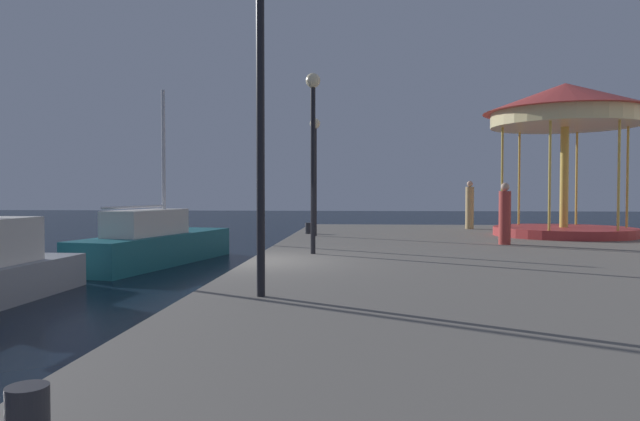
{
  "coord_description": "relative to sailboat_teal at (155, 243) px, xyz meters",
  "views": [
    {
      "loc": [
        2.59,
        -12.7,
        2.31
      ],
      "look_at": [
        1.36,
        3.16,
        1.81
      ],
      "focal_mm": 32.68,
      "sensor_mm": 36.0,
      "label": 1
    }
  ],
  "objects": [
    {
      "name": "carousel",
      "position": [
        13.53,
        2.66,
        4.06
      ],
      "size": [
        5.51,
        5.51,
        5.26
      ],
      "color": "#B23333",
      "rests_on": "quay_dock"
    },
    {
      "name": "ground_plane",
      "position": [
        4.07,
        -5.34,
        -0.68
      ],
      "size": [
        120.0,
        120.0,
        0.0
      ],
      "primitive_type": "plane",
      "color": "black"
    },
    {
      "name": "lamp_post_near_edge",
      "position": [
        5.16,
        -9.75,
        3.32
      ],
      "size": [
        0.36,
        0.36,
        4.74
      ],
      "color": "black",
      "rests_on": "quay_dock"
    },
    {
      "name": "bollard_center",
      "position": [
        4.61,
        3.06,
        0.32
      ],
      "size": [
        0.24,
        0.24,
        0.4
      ],
      "primitive_type": "cylinder",
      "color": "#2D2D33",
      "rests_on": "quay_dock"
    },
    {
      "name": "sailboat_teal",
      "position": [
        0.0,
        0.0,
        0.0
      ],
      "size": [
        3.14,
        7.21,
        5.64
      ],
      "color": "#19606B",
      "rests_on": "ground"
    },
    {
      "name": "bollard_south",
      "position": [
        4.74,
        -14.89,
        0.32
      ],
      "size": [
        0.24,
        0.24,
        0.4
      ],
      "primitive_type": "cylinder",
      "color": "#2D2D33",
      "rests_on": "quay_dock"
    },
    {
      "name": "lamp_post_far_end",
      "position": [
        4.94,
        2.01,
        2.92
      ],
      "size": [
        0.36,
        0.36,
        4.06
      ],
      "color": "black",
      "rests_on": "quay_dock"
    },
    {
      "name": "person_by_the_water",
      "position": [
        10.97,
        6.33,
        1.06
      ],
      "size": [
        0.34,
        0.34,
        1.98
      ],
      "color": "tan",
      "rests_on": "quay_dock"
    },
    {
      "name": "quay_dock",
      "position": [
        10.93,
        -5.34,
        -0.28
      ],
      "size": [
        13.72,
        29.41,
        0.8
      ],
      "primitive_type": "cube",
      "color": "slate",
      "rests_on": "ground"
    },
    {
      "name": "lamp_post_mid_promenade",
      "position": [
        5.39,
        -3.87,
        3.13
      ],
      "size": [
        0.36,
        0.36,
        4.41
      ],
      "color": "black",
      "rests_on": "quay_dock"
    },
    {
      "name": "person_far_corner",
      "position": [
        10.7,
        -0.88,
        0.96
      ],
      "size": [
        0.34,
        0.34,
        1.78
      ],
      "color": "#B23833",
      "rests_on": "quay_dock"
    }
  ]
}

